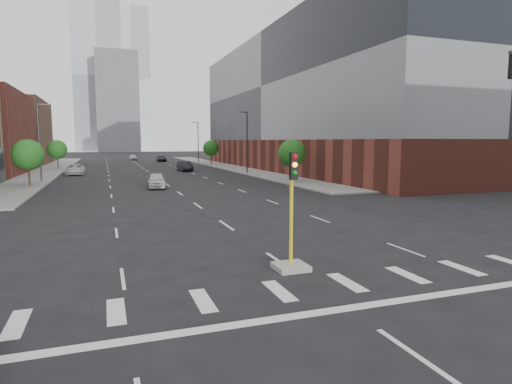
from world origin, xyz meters
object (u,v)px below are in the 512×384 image
car_mid_right (185,166)px  car_deep_right (161,159)px  car_distant (133,157)px  median_traffic_signal (291,244)px  car_far_left (75,169)px  car_near_left (156,180)px

car_mid_right → car_deep_right: (0.48, 33.65, -0.06)m
car_distant → car_deep_right: bearing=-64.7°
median_traffic_signal → car_distant: (0.39, 98.75, -0.26)m
car_mid_right → car_far_left: bearing=-175.3°
median_traffic_signal → car_near_left: size_ratio=0.96×
car_mid_right → car_distant: (-5.28, 44.44, -0.09)m
median_traffic_signal → car_near_left: median_traffic_signal is taller
car_near_left → car_deep_right: car_near_left is taller
car_far_left → car_distant: size_ratio=1.32×
median_traffic_signal → car_mid_right: 54.61m
car_far_left → car_deep_right: 39.55m
car_mid_right → car_deep_right: size_ratio=0.95×
median_traffic_signal → car_distant: bearing=89.8°
car_near_left → car_mid_right: bearing=78.6°
car_deep_right → car_distant: car_deep_right is taller
car_near_left → median_traffic_signal: bearing=-81.8°
car_mid_right → car_distant: bearing=93.6°
car_mid_right → median_traffic_signal: bearing=-99.1°
car_far_left → median_traffic_signal: bearing=-78.4°
car_near_left → car_distant: car_near_left is taller
car_near_left → car_distant: size_ratio=1.10×
median_traffic_signal → car_near_left: (-1.50, 30.44, -0.19)m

